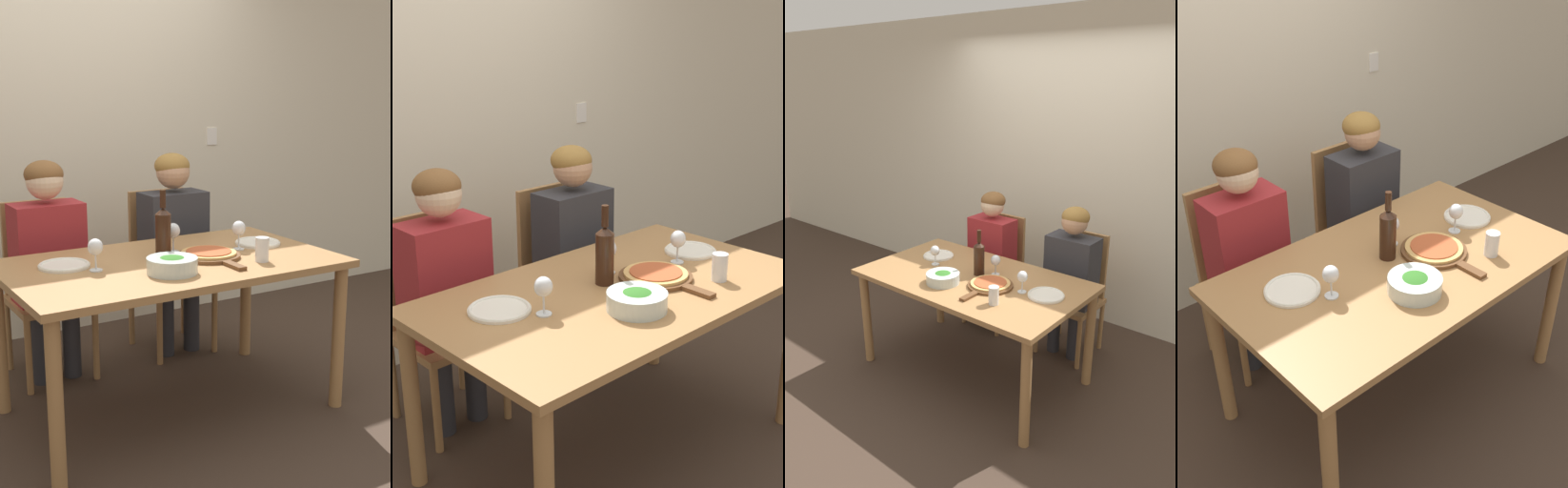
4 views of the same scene
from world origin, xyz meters
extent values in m
plane|color=#3D2D23|center=(0.00, 0.00, 0.00)|extent=(40.00, 40.00, 0.00)
cube|color=beige|center=(0.00, 1.39, 1.35)|extent=(10.00, 0.05, 2.70)
cube|color=#9E7042|center=(0.00, 0.00, 0.76)|extent=(1.60, 0.93, 0.04)
cylinder|color=#9E7042|center=(-0.74, -0.40, 0.37)|extent=(0.07, 0.07, 0.74)
cylinder|color=#9E7042|center=(0.74, -0.40, 0.37)|extent=(0.07, 0.07, 0.74)
cylinder|color=#9E7042|center=(-0.74, 0.40, 0.37)|extent=(0.07, 0.07, 0.74)
cylinder|color=#9E7042|center=(0.74, 0.40, 0.37)|extent=(0.07, 0.07, 0.74)
cube|color=#9E7042|center=(-0.37, 0.72, 0.43)|extent=(0.42, 0.42, 0.04)
cube|color=#9E7042|center=(-0.37, 0.91, 0.71)|extent=(0.38, 0.03, 0.53)
cylinder|color=#9E7042|center=(-0.56, 0.53, 0.21)|extent=(0.04, 0.04, 0.41)
cylinder|color=#9E7042|center=(-0.18, 0.53, 0.21)|extent=(0.04, 0.04, 0.41)
cylinder|color=#9E7042|center=(-0.56, 0.91, 0.21)|extent=(0.04, 0.04, 0.41)
cylinder|color=#9E7042|center=(-0.18, 0.91, 0.21)|extent=(0.04, 0.04, 0.41)
cube|color=#9E7042|center=(0.41, 0.72, 0.43)|extent=(0.42, 0.42, 0.04)
cube|color=#9E7042|center=(0.41, 0.91, 0.71)|extent=(0.38, 0.03, 0.53)
cylinder|color=#9E7042|center=(0.22, 0.53, 0.21)|extent=(0.04, 0.04, 0.41)
cylinder|color=#9E7042|center=(0.60, 0.53, 0.21)|extent=(0.04, 0.04, 0.41)
cylinder|color=#9E7042|center=(0.22, 0.91, 0.21)|extent=(0.04, 0.04, 0.41)
cylinder|color=#9E7042|center=(0.60, 0.91, 0.21)|extent=(0.04, 0.04, 0.41)
cylinder|color=#28282D|center=(-0.46, 0.64, 0.22)|extent=(0.10, 0.10, 0.45)
cylinder|color=#28282D|center=(-0.28, 0.64, 0.22)|extent=(0.10, 0.10, 0.45)
cube|color=maroon|center=(-0.37, 0.70, 0.72)|extent=(0.38, 0.22, 0.54)
cylinder|color=maroon|center=(-0.57, 0.45, 0.57)|extent=(0.07, 0.31, 0.14)
cylinder|color=maroon|center=(-0.17, 0.45, 0.57)|extent=(0.07, 0.31, 0.14)
sphere|color=beige|center=(-0.37, 0.70, 1.11)|extent=(0.20, 0.20, 0.20)
ellipsoid|color=brown|center=(-0.37, 0.71, 1.14)|extent=(0.21, 0.21, 0.15)
cylinder|color=#28282D|center=(0.32, 0.64, 0.22)|extent=(0.10, 0.10, 0.45)
cylinder|color=#28282D|center=(0.50, 0.64, 0.22)|extent=(0.10, 0.10, 0.45)
cube|color=#2D2D33|center=(0.41, 0.70, 0.72)|extent=(0.38, 0.22, 0.54)
cylinder|color=#2D2D33|center=(0.21, 0.45, 0.57)|extent=(0.07, 0.31, 0.14)
cylinder|color=#2D2D33|center=(0.61, 0.45, 0.57)|extent=(0.07, 0.31, 0.14)
sphere|color=tan|center=(0.41, 0.70, 1.11)|extent=(0.20, 0.20, 0.20)
ellipsoid|color=olive|center=(0.41, 0.71, 1.14)|extent=(0.21, 0.21, 0.15)
cylinder|color=black|center=(0.00, 0.07, 0.89)|extent=(0.08, 0.08, 0.22)
cone|color=black|center=(0.00, 0.07, 1.01)|extent=(0.08, 0.08, 0.03)
cylinder|color=black|center=(0.00, 0.07, 1.07)|extent=(0.03, 0.03, 0.09)
cylinder|color=silver|center=(-0.10, -0.21, 0.81)|extent=(0.23, 0.23, 0.07)
ellipsoid|color=#2D6B23|center=(-0.10, -0.21, 0.82)|extent=(0.19, 0.19, 0.08)
cylinder|color=silver|center=(-0.48, 0.14, 0.78)|extent=(0.24, 0.24, 0.01)
torus|color=silver|center=(-0.48, 0.14, 0.79)|extent=(0.24, 0.24, 0.01)
cylinder|color=silver|center=(0.57, 0.06, 0.78)|extent=(0.24, 0.24, 0.01)
torus|color=silver|center=(0.57, 0.06, 0.79)|extent=(0.24, 0.24, 0.01)
cylinder|color=brown|center=(0.19, -0.05, 0.79)|extent=(0.31, 0.31, 0.02)
cube|color=brown|center=(0.19, -0.27, 0.79)|extent=(0.04, 0.14, 0.02)
cylinder|color=tan|center=(0.19, -0.05, 0.80)|extent=(0.27, 0.27, 0.01)
cylinder|color=#AD4C28|center=(0.19, -0.05, 0.81)|extent=(0.22, 0.22, 0.01)
cylinder|color=silver|center=(-0.38, 0.01, 0.78)|extent=(0.06, 0.06, 0.01)
cylinder|color=silver|center=(-0.38, 0.01, 0.82)|extent=(0.01, 0.01, 0.07)
ellipsoid|color=silver|center=(-0.38, 0.01, 0.89)|extent=(0.07, 0.07, 0.08)
ellipsoid|color=maroon|center=(-0.38, 0.01, 0.88)|extent=(0.06, 0.06, 0.03)
cylinder|color=silver|center=(0.41, 0.01, 0.78)|extent=(0.06, 0.06, 0.01)
cylinder|color=silver|center=(0.41, 0.01, 0.82)|extent=(0.01, 0.01, 0.07)
ellipsoid|color=silver|center=(0.41, 0.01, 0.89)|extent=(0.07, 0.07, 0.08)
ellipsoid|color=maroon|center=(0.41, 0.01, 0.88)|extent=(0.06, 0.06, 0.03)
cylinder|color=silver|center=(0.09, 0.14, 0.78)|extent=(0.06, 0.06, 0.01)
cylinder|color=silver|center=(0.09, 0.14, 0.82)|extent=(0.01, 0.01, 0.07)
ellipsoid|color=silver|center=(0.09, 0.14, 0.89)|extent=(0.07, 0.07, 0.08)
ellipsoid|color=maroon|center=(0.09, 0.14, 0.88)|extent=(0.06, 0.06, 0.03)
cylinder|color=silver|center=(0.37, -0.24, 0.84)|extent=(0.07, 0.07, 0.12)
camera|label=1|loc=(-1.53, -2.79, 1.60)|focal=50.00mm
camera|label=2|loc=(-1.87, -1.77, 1.84)|focal=50.00mm
camera|label=3|loc=(2.02, -2.39, 2.13)|focal=35.00mm
camera|label=4|loc=(-1.55, -1.53, 2.21)|focal=42.00mm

